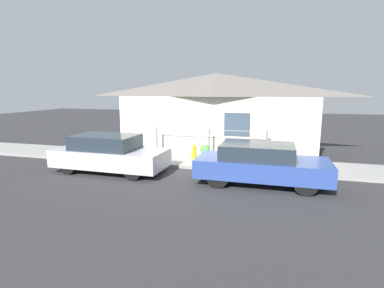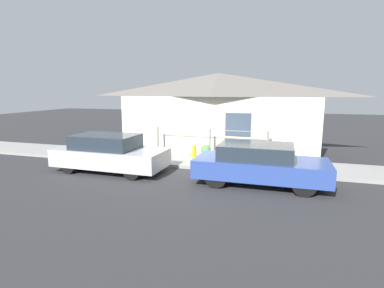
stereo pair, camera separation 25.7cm
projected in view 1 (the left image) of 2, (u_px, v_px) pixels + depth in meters
The scene contains 8 objects.
ground_plane at pixel (197, 170), 11.03m from camera, with size 60.00×60.00×0.00m, color #2D2D30.
sidewalk at pixel (204, 162), 12.03m from camera, with size 24.00×2.13×0.12m.
house at pixel (216, 89), 13.79m from camera, with size 9.35×2.23×3.67m.
fence at pixel (209, 141), 12.77m from camera, with size 4.90×0.10×1.16m.
car_left at pixel (109, 154), 10.69m from camera, with size 4.05×1.73×1.33m.
car_right at pixel (260, 163), 9.28m from camera, with size 4.03×1.72×1.27m.
fire_hydrant at pixel (194, 154), 11.33m from camera, with size 0.37×0.17×0.77m.
potted_plant_near_hydrant at pixel (205, 150), 12.55m from camera, with size 0.42×0.42×0.53m.
Camera 1 is at (2.72, -10.34, 2.90)m, focal length 28.00 mm.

